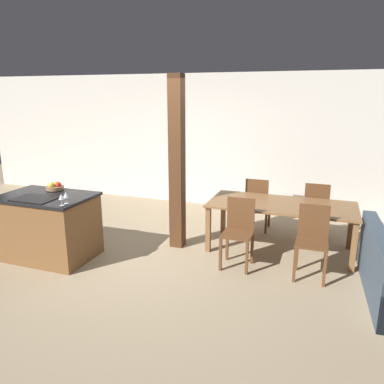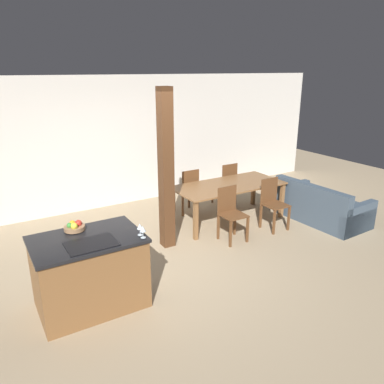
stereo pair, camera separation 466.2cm
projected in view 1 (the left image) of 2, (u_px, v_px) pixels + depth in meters
The scene contains 12 objects.
ground_plane at pixel (149, 254), 5.52m from camera, with size 16.00×16.00×0.00m, color #9E896B.
wall_back at pixel (207, 141), 7.74m from camera, with size 11.20×0.08×2.70m.
kitchen_island at pixel (49, 226), 5.33m from camera, with size 1.28×0.87×0.93m.
fruit_bowl at pixel (55, 187), 5.48m from camera, with size 0.25×0.25×0.12m.
wine_glass_near at pixel (61, 197), 4.67m from camera, with size 0.07×0.07×0.15m.
wine_glass_middle at pixel (66, 195), 4.75m from camera, with size 0.07×0.07×0.15m.
dining_table at pixel (281, 209), 5.52m from camera, with size 2.12×0.99×0.72m.
dining_chair_near_left at pixel (238, 231), 5.06m from camera, with size 0.40×0.40×0.93m.
dining_chair_near_right at pixel (312, 240), 4.75m from camera, with size 0.40×0.40×0.93m.
dining_chair_far_left at pixel (257, 203), 6.37m from camera, with size 0.40×0.40×0.93m.
dining_chair_far_right at pixel (316, 208), 6.06m from camera, with size 0.40×0.40×0.93m.
timber_post at pixel (177, 164), 5.52m from camera, with size 0.20×0.20×2.57m.
Camera 1 is at (2.32, -4.60, 2.28)m, focal length 35.00 mm.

